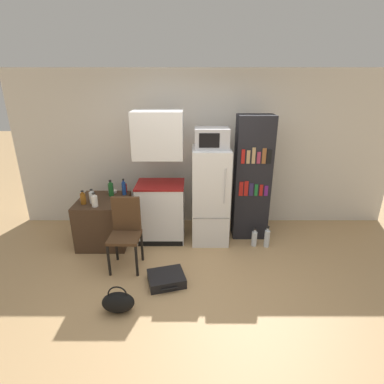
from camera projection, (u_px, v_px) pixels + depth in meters
The scene contains 19 objects.
ground_plane at pixel (195, 290), 3.67m from camera, with size 24.00×24.00×0.00m, color tan.
wall_back at pixel (206, 150), 5.08m from camera, with size 6.40×0.10×2.60m.
side_table at pixel (106, 220), 4.68m from camera, with size 0.73×0.78×0.71m.
kitchen_hutch at pixel (162, 184), 4.58m from camera, with size 0.73×0.57×2.02m.
refrigerator at pixel (212, 196), 4.62m from camera, with size 0.56×0.64×1.49m.
microwave at pixel (213, 138), 4.30m from camera, with size 0.49×0.35×0.30m.
bookshelf at pixel (253, 179), 4.66m from camera, with size 0.55×0.36×1.95m.
bottle_green_tall at pixel (112, 189), 4.67m from camera, with size 0.08×0.08×0.26m.
bottle_clear_short at pixel (94, 197), 4.41m from camera, with size 0.08×0.08×0.21m.
bottle_milk_white at pixel (96, 201), 4.28m from camera, with size 0.09×0.09×0.21m.
bottle_blue_soda at pixel (125, 188), 4.72m from camera, with size 0.06×0.06×0.26m.
bottle_ketchup_red at pixel (126, 188), 4.84m from camera, with size 0.08×0.08×0.17m.
bottle_amber_beer at pixel (85, 198), 4.38m from camera, with size 0.08×0.08×0.21m.
bowl at pixel (114, 191), 4.83m from camera, with size 0.14×0.14×0.04m.
chair at pixel (127, 227), 4.02m from camera, with size 0.41×0.42×0.97m.
suitcase_large_flat at pixel (168, 279), 3.79m from camera, with size 0.53×0.48×0.12m.
handbag at pixel (119, 302), 3.31m from camera, with size 0.36×0.20×0.33m.
water_bottle_front at pixel (268, 238), 4.58m from camera, with size 0.08×0.08×0.35m.
water_bottle_middle at pixel (256, 238), 4.62m from camera, with size 0.08×0.08×0.30m.
Camera 1 is at (-0.02, -3.01, 2.43)m, focal length 28.00 mm.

